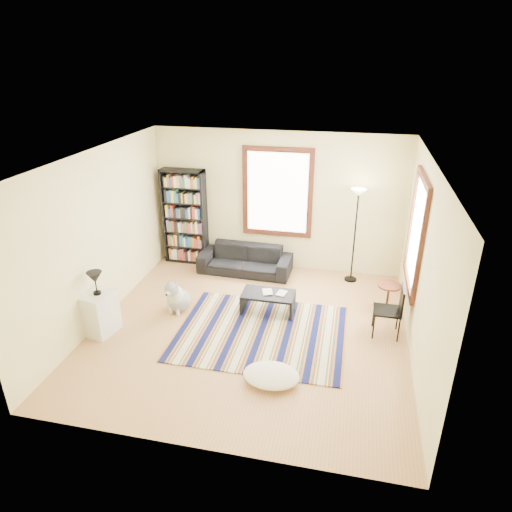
% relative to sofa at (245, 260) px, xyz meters
% --- Properties ---
extents(floor, '(5.00, 5.00, 0.10)m').
position_rel_sofa_xyz_m(floor, '(0.57, -2.05, -0.32)').
color(floor, tan).
rests_on(floor, ground).
extents(ceiling, '(5.00, 5.00, 0.10)m').
position_rel_sofa_xyz_m(ceiling, '(0.57, -2.05, 2.58)').
color(ceiling, white).
rests_on(ceiling, floor).
extents(wall_back, '(5.00, 0.10, 2.80)m').
position_rel_sofa_xyz_m(wall_back, '(0.57, 0.50, 1.13)').
color(wall_back, '#F8E7A7').
rests_on(wall_back, floor).
extents(wall_front, '(5.00, 0.10, 2.80)m').
position_rel_sofa_xyz_m(wall_front, '(0.57, -4.60, 1.13)').
color(wall_front, '#F8E7A7').
rests_on(wall_front, floor).
extents(wall_left, '(0.10, 5.00, 2.80)m').
position_rel_sofa_xyz_m(wall_left, '(-1.98, -2.05, 1.13)').
color(wall_left, '#F8E7A7').
rests_on(wall_left, floor).
extents(wall_right, '(0.10, 5.00, 2.80)m').
position_rel_sofa_xyz_m(wall_right, '(3.12, -2.05, 1.13)').
color(wall_right, '#F8E7A7').
rests_on(wall_right, floor).
extents(window_back, '(1.20, 0.06, 1.60)m').
position_rel_sofa_xyz_m(window_back, '(0.57, 0.42, 1.33)').
color(window_back, white).
rests_on(window_back, wall_back).
extents(window_right, '(0.06, 1.20, 1.60)m').
position_rel_sofa_xyz_m(window_right, '(3.04, -1.25, 1.33)').
color(window_right, white).
rests_on(window_right, wall_right).
extents(rug, '(2.69, 2.15, 0.02)m').
position_rel_sofa_xyz_m(rug, '(0.77, -2.11, -0.26)').
color(rug, '#0D1242').
rests_on(rug, floor).
extents(sofa, '(1.89, 0.79, 0.55)m').
position_rel_sofa_xyz_m(sofa, '(0.00, 0.00, 0.00)').
color(sofa, black).
rests_on(sofa, floor).
extents(bookshelf, '(0.90, 0.30, 2.00)m').
position_rel_sofa_xyz_m(bookshelf, '(-1.35, 0.27, 0.73)').
color(bookshelf, black).
rests_on(bookshelf, floor).
extents(coffee_table, '(0.93, 0.56, 0.36)m').
position_rel_sofa_xyz_m(coffee_table, '(0.76, -1.43, -0.09)').
color(coffee_table, black).
rests_on(coffee_table, floor).
extents(book_a, '(0.26, 0.22, 0.02)m').
position_rel_sofa_xyz_m(book_a, '(0.66, -1.43, 0.10)').
color(book_a, beige).
rests_on(book_a, coffee_table).
extents(book_b, '(0.19, 0.24, 0.02)m').
position_rel_sofa_xyz_m(book_b, '(0.91, -1.38, 0.10)').
color(book_b, beige).
rests_on(book_b, coffee_table).
extents(floor_cushion, '(0.84, 0.66, 0.20)m').
position_rel_sofa_xyz_m(floor_cushion, '(1.15, -3.22, -0.17)').
color(floor_cushion, white).
rests_on(floor_cushion, floor).
extents(floor_lamp, '(0.39, 0.39, 1.86)m').
position_rel_sofa_xyz_m(floor_lamp, '(2.13, 0.10, 0.66)').
color(floor_lamp, black).
rests_on(floor_lamp, floor).
extents(side_table, '(0.47, 0.47, 0.54)m').
position_rel_sofa_xyz_m(side_table, '(2.77, -1.01, -0.00)').
color(side_table, '#4A1812').
rests_on(side_table, floor).
extents(folding_chair, '(0.42, 0.40, 0.86)m').
position_rel_sofa_xyz_m(folding_chair, '(2.72, -1.70, 0.16)').
color(folding_chair, black).
rests_on(folding_chair, floor).
extents(white_cabinet, '(0.47, 0.56, 0.70)m').
position_rel_sofa_xyz_m(white_cabinet, '(-1.73, -2.62, 0.08)').
color(white_cabinet, silver).
rests_on(white_cabinet, floor).
extents(table_lamp, '(0.28, 0.28, 0.38)m').
position_rel_sofa_xyz_m(table_lamp, '(-1.73, -2.62, 0.62)').
color(table_lamp, black).
rests_on(table_lamp, white_cabinet).
extents(dog, '(0.53, 0.68, 0.62)m').
position_rel_sofa_xyz_m(dog, '(-0.78, -1.69, 0.04)').
color(dog, '#ADADAD').
rests_on(dog, floor).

